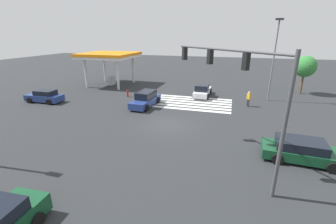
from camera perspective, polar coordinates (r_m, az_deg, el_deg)
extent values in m
plane|color=#2B2D30|center=(19.45, 0.00, -3.20)|extent=(127.13, 127.13, 0.00)
cube|color=silver|center=(28.07, 5.27, 3.80)|extent=(10.42, 0.60, 0.01)
cube|color=silver|center=(27.17, 4.89, 3.30)|extent=(10.42, 0.60, 0.01)
cube|color=silver|center=(26.28, 4.48, 2.75)|extent=(10.42, 0.60, 0.01)
cube|color=silver|center=(25.39, 4.04, 2.17)|extent=(10.42, 0.60, 0.01)
cube|color=silver|center=(24.50, 3.57, 1.55)|extent=(10.42, 0.60, 0.01)
cube|color=silver|center=(23.62, 3.07, 0.88)|extent=(10.42, 0.60, 0.01)
cylinder|color=#47474C|center=(10.98, 27.32, -4.31)|extent=(0.18, 0.18, 6.85)
cylinder|color=#47474C|center=(12.97, 13.80, 15.13)|extent=(6.03, 6.03, 0.12)
cube|color=black|center=(11.82, 19.19, 12.00)|extent=(0.40, 0.40, 0.84)
sphere|color=red|center=(11.93, 18.62, 12.11)|extent=(0.16, 0.16, 0.16)
cube|color=black|center=(13.80, 10.65, 13.59)|extent=(0.40, 0.40, 0.84)
sphere|color=gold|center=(13.92, 10.22, 13.66)|extent=(0.16, 0.16, 0.16)
cube|color=black|center=(16.00, 4.27, 14.58)|extent=(0.40, 0.40, 0.84)
sphere|color=green|center=(16.13, 3.95, 14.62)|extent=(0.16, 0.16, 0.16)
cube|color=navy|center=(24.41, -5.71, 2.72)|extent=(2.03, 4.87, 0.69)
cube|color=black|center=(24.34, -5.62, 4.42)|extent=(1.68, 2.59, 0.74)
cylinder|color=black|center=(22.85, -5.39, 1.08)|extent=(0.27, 0.70, 0.68)
cylinder|color=black|center=(23.61, -9.12, 1.52)|extent=(0.27, 0.70, 0.68)
cylinder|color=black|center=(25.41, -2.51, 3.01)|extent=(0.27, 0.70, 0.68)
cylinder|color=black|center=(26.10, -5.97, 3.36)|extent=(0.27, 0.70, 0.68)
cube|color=silver|center=(28.71, 8.73, 5.03)|extent=(1.76, 4.61, 0.62)
cube|color=black|center=(28.17, 8.67, 6.16)|extent=(1.55, 2.06, 0.72)
cylinder|color=black|center=(30.24, 7.51, 5.51)|extent=(0.23, 0.70, 0.70)
cylinder|color=black|center=(30.01, 10.76, 5.24)|extent=(0.23, 0.70, 0.70)
cylinder|color=black|center=(27.53, 6.48, 4.20)|extent=(0.23, 0.70, 0.70)
cylinder|color=black|center=(27.28, 10.04, 3.88)|extent=(0.23, 0.70, 0.70)
cube|color=navy|center=(29.42, -28.89, 3.23)|extent=(4.23, 1.74, 0.69)
cube|color=black|center=(29.12, -28.72, 4.37)|extent=(2.18, 1.53, 0.54)
cylinder|color=black|center=(29.81, -31.73, 2.51)|extent=(0.64, 0.23, 0.64)
cylinder|color=black|center=(30.95, -29.55, 3.41)|extent=(0.64, 0.23, 0.64)
cylinder|color=black|center=(28.01, -28.02, 2.23)|extent=(0.64, 0.23, 0.64)
cylinder|color=black|center=(29.21, -25.85, 3.19)|extent=(0.64, 0.23, 0.64)
cube|color=#144728|center=(16.24, 30.82, -8.95)|extent=(4.70, 2.24, 0.61)
cube|color=black|center=(15.97, 30.62, -7.05)|extent=(2.85, 1.93, 0.56)
cylinder|color=black|center=(17.54, 34.76, -8.27)|extent=(0.69, 0.26, 0.67)
cylinder|color=black|center=(15.84, 36.44, -11.41)|extent=(0.69, 0.26, 0.67)
cylinder|color=black|center=(16.94, 25.46, -7.48)|extent=(0.69, 0.26, 0.67)
cylinder|color=black|center=(15.18, 26.04, -10.70)|extent=(0.69, 0.26, 0.67)
cylinder|color=black|center=(11.31, -30.22, -22.71)|extent=(0.25, 0.65, 0.64)
cylinder|color=black|center=(12.42, -36.55, -19.94)|extent=(0.25, 0.65, 0.64)
cube|color=silver|center=(35.35, -14.68, 13.48)|extent=(7.31, 7.31, 0.35)
cube|color=orange|center=(35.32, -14.73, 14.05)|extent=(7.46, 7.46, 0.36)
cube|color=#B2B2B7|center=(35.85, -14.20, 7.73)|extent=(0.70, 1.10, 1.30)
cylinder|color=silver|center=(36.69, -8.85, 10.55)|extent=(0.36, 0.36, 4.10)
cylinder|color=silver|center=(39.09, -15.81, 10.58)|extent=(0.36, 0.36, 4.10)
cylinder|color=silver|center=(32.17, -12.66, 9.13)|extent=(0.36, 0.36, 4.10)
cylinder|color=silver|center=(34.89, -20.18, 9.18)|extent=(0.36, 0.36, 4.10)
cylinder|color=#38383D|center=(25.64, 19.79, 2.16)|extent=(0.14, 0.14, 0.80)
cylinder|color=#38383D|center=(25.74, 19.52, 2.25)|extent=(0.14, 0.14, 0.80)
cube|color=gold|center=(25.51, 19.84, 3.75)|extent=(0.41, 0.41, 0.63)
sphere|color=beige|center=(25.40, 19.94, 4.67)|extent=(0.22, 0.22, 0.22)
cylinder|color=slate|center=(28.27, 25.13, 11.31)|extent=(0.16, 0.16, 8.80)
cube|color=#333338|center=(28.15, 26.50, 20.37)|extent=(0.80, 0.36, 0.20)
cylinder|color=brown|center=(34.14, 30.82, 6.00)|extent=(0.26, 0.26, 2.40)
sphere|color=#337F38|center=(33.79, 31.49, 9.84)|extent=(2.66, 2.66, 2.66)
cylinder|color=red|center=(28.47, -10.20, 4.52)|extent=(0.22, 0.22, 0.70)
sphere|color=red|center=(28.37, -10.25, 5.32)|extent=(0.20, 0.20, 0.20)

